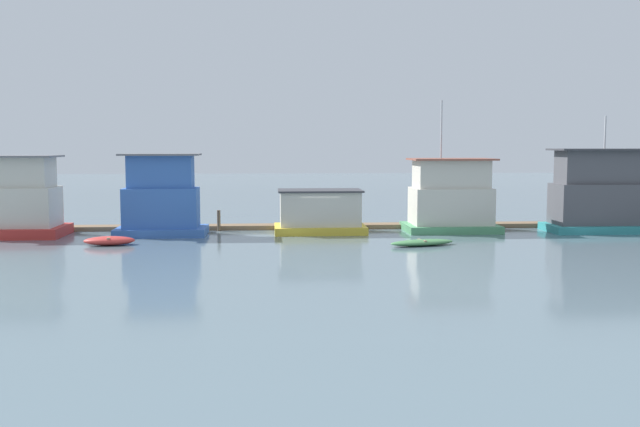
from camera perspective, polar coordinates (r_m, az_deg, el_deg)
ground_plane at (r=46.99m, az=-0.09°, el=-1.58°), size 200.00×200.00×0.00m
dock_walkway at (r=49.64m, az=-0.31°, el=-1.03°), size 51.00×1.50×0.30m
houseboat_red at (r=49.05m, az=-23.03°, el=0.94°), size 5.75×4.15×5.15m
houseboat_blue at (r=46.90m, az=-12.58°, el=1.03°), size 5.74×3.56×5.25m
houseboat_yellow at (r=47.13m, az=-0.01°, el=0.09°), size 5.99×3.75×2.86m
houseboat_green at (r=48.67m, az=10.41°, el=1.20°), size 6.17×4.17×8.76m
houseboat_teal at (r=51.28m, az=21.68°, el=1.41°), size 7.40×3.65×7.73m
dinghy_red at (r=43.14m, az=-16.50°, el=-2.10°), size 3.01×1.57×0.52m
dinghy_green at (r=41.56m, az=8.17°, el=-2.31°), size 4.11×2.07×0.36m
mooring_post_near_right at (r=53.03m, az=19.91°, el=0.09°), size 0.21×0.21×2.19m
mooring_post_centre at (r=48.82m, az=2.88°, el=-0.27°), size 0.26×0.26×1.79m
mooring_post_far_right at (r=48.60m, az=-8.10°, el=-0.57°), size 0.23×0.23×1.41m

